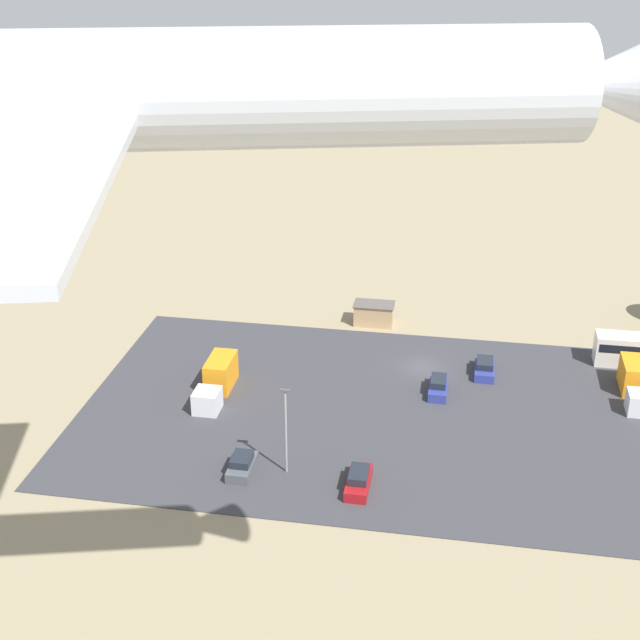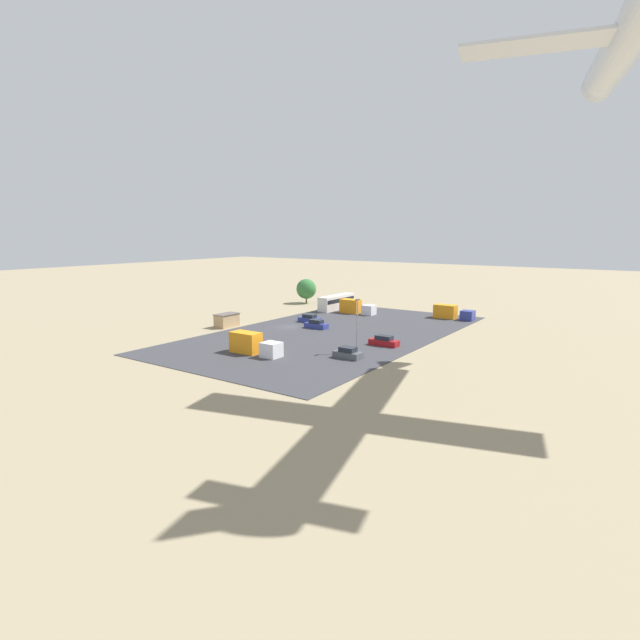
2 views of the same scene
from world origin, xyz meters
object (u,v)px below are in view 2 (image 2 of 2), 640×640
object	(u,v)px
parked_car_2	(316,325)
parked_truck_2	(253,344)
bus	(336,302)
parked_car_1	(384,341)
parked_car_0	(310,319)
shed_building	(227,320)
parked_car_3	(348,353)
parked_truck_0	(452,312)
airplane	(632,32)
parked_truck_1	(356,307)

from	to	relation	value
parked_car_2	parked_truck_2	world-z (taller)	parked_truck_2
bus	parked_car_1	size ratio (longest dim) A/B	2.52
parked_car_0	bus	bearing A→B (deg)	15.32
shed_building	parked_car_1	size ratio (longest dim) A/B	0.99
parked_car_3	parked_truck_0	size ratio (longest dim) A/B	0.49
parked_car_0	airplane	size ratio (longest dim) A/B	0.11
shed_building	parked_truck_0	bearing A→B (deg)	135.58
parked_car_0	parked_truck_2	distance (m)	27.45
parked_car_0	parked_truck_1	distance (m)	14.81
bus	parked_car_3	size ratio (longest dim) A/B	2.92
parked_truck_2	airplane	distance (m)	57.93
bus	airplane	world-z (taller)	airplane
parked_truck_0	parked_truck_1	size ratio (longest dim) A/B	1.02
parked_truck_2	airplane	size ratio (longest dim) A/B	0.21
parked_car_1	parked_truck_1	xyz separation A→B (m)	(-24.85, -19.91, 0.71)
shed_building	parked_car_0	bearing A→B (deg)	141.01
bus	parked_car_2	xyz separation A→B (m)	(21.78, 9.53, -1.09)
parked_car_1	airplane	size ratio (longest dim) A/B	0.11
parked_car_1	bus	bearing A→B (deg)	-135.87
parked_car_1	parked_truck_1	distance (m)	31.85
bus	airplane	bearing A→B (deg)	-30.01
parked_truck_0	parked_truck_2	size ratio (longest dim) A/B	0.96
bus	airplane	distance (m)	75.12
parked_truck_0	airplane	xyz separation A→B (m)	(35.76, 30.43, 36.62)
parked_car_1	parked_car_3	xyz separation A→B (m)	(10.09, -0.54, -0.01)
parked_car_1	parked_truck_0	bearing A→B (deg)	-179.90
parked_car_2	parked_truck_1	size ratio (longest dim) A/B	0.55
parked_car_0	parked_truck_1	world-z (taller)	parked_truck_1
bus	airplane	size ratio (longest dim) A/B	0.29
parked_truck_0	parked_truck_2	distance (m)	48.07
parked_truck_0	airplane	distance (m)	59.55
airplane	parked_truck_1	bearing A→B (deg)	134.28
shed_building	airplane	xyz separation A→B (m)	(2.96, 62.57, 36.71)
shed_building	parked_truck_1	xyz separation A→B (m)	(-27.36, 12.27, 0.18)
parked_car_0	parked_car_3	distance (m)	29.46
bus	parked_car_1	xyz separation A→B (m)	(27.47, 26.65, -1.09)
parked_car_3	parked_truck_1	distance (m)	39.96
bus	parked_truck_0	world-z (taller)	bus
parked_car_2	bus	bearing A→B (deg)	-156.38
parked_car_1	airplane	distance (m)	48.36
bus	parked_truck_1	size ratio (longest dim) A/B	1.46
parked_car_1	airplane	xyz separation A→B (m)	(5.47, 30.38, 37.23)
bus	shed_building	bearing A→B (deg)	-100.47
parked_car_3	parked_truck_2	distance (m)	14.12
parked_car_1	airplane	world-z (taller)	airplane
shed_building	parked_car_1	bearing A→B (deg)	94.46
shed_building	parked_truck_0	xyz separation A→B (m)	(-32.80, 32.13, 0.09)
bus	parked_car_2	size ratio (longest dim) A/B	2.65
parked_car_1	parked_car_2	distance (m)	18.04
bus	parked_car_3	world-z (taller)	bus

